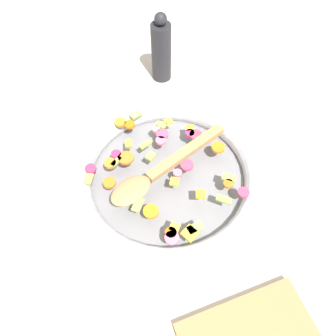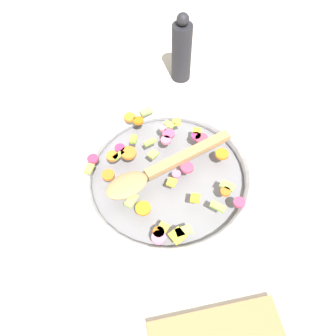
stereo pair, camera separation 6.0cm
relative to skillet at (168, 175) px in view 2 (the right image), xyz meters
name	(u,v)px [view 2 (the right image)]	position (x,y,z in m)	size (l,w,h in m)	color
ground_plane	(168,180)	(0.00, 0.00, -0.02)	(4.00, 4.00, 0.00)	beige
skillet	(168,175)	(0.00, 0.00, 0.00)	(0.43, 0.43, 0.05)	slate
chopped_vegetables	(161,166)	(0.01, -0.01, 0.03)	(0.32, 0.35, 0.01)	orange
wooden_spoon	(157,170)	(0.02, 0.01, 0.04)	(0.29, 0.14, 0.01)	#A87F51
pepper_mill	(182,51)	(-0.10, -0.33, 0.06)	(0.05, 0.05, 0.19)	#232328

